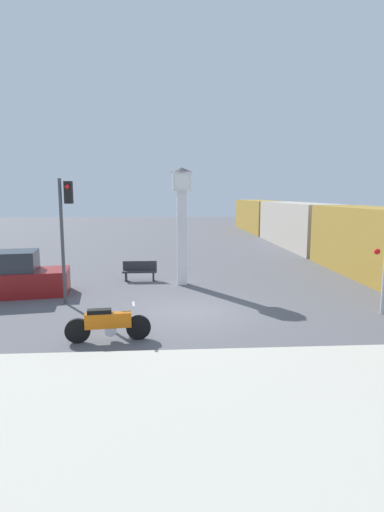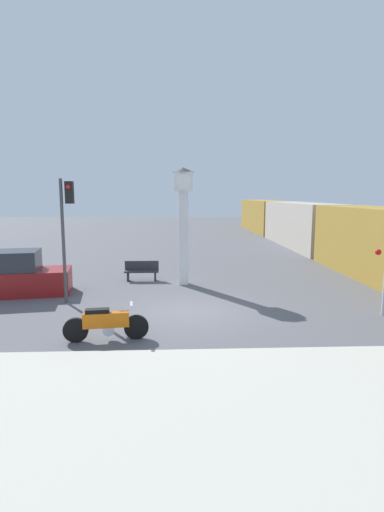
# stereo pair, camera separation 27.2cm
# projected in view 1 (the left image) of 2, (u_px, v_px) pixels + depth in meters

# --- Properties ---
(ground_plane) EXTENTS (120.00, 120.00, 0.00)m
(ground_plane) POSITION_uv_depth(u_px,v_px,m) (190.00, 312.00, 13.82)
(ground_plane) COLOR #56565B
(sidewalk_strip) EXTENTS (36.00, 6.00, 0.10)m
(sidewalk_strip) POSITION_uv_depth(u_px,v_px,m) (211.00, 414.00, 7.29)
(sidewalk_strip) COLOR #BCB7A8
(sidewalk_strip) RESTS_ON ground_plane
(motorcycle) EXTENTS (2.34, 0.53, 1.03)m
(motorcycle) POSITION_uv_depth(u_px,v_px,m) (108.00, 324.00, 11.01)
(motorcycle) COLOR black
(motorcycle) RESTS_ON ground_plane
(clock_tower) EXTENTS (0.96, 0.96, 5.20)m
(clock_tower) POSITION_uv_depth(u_px,v_px,m) (182.00, 209.00, 17.63)
(clock_tower) COLOR white
(clock_tower) RESTS_ON ground_plane
(freight_train) EXTENTS (2.80, 39.67, 3.40)m
(freight_train) POSITION_uv_depth(u_px,v_px,m) (297.00, 224.00, 31.50)
(freight_train) COLOR olive
(freight_train) RESTS_ON ground_plane
(traffic_light) EXTENTS (0.50, 0.35, 4.60)m
(traffic_light) POSITION_uv_depth(u_px,v_px,m) (65.00, 219.00, 14.46)
(traffic_light) COLOR #47474C
(traffic_light) RESTS_ON ground_plane
(bench) EXTENTS (1.60, 0.44, 0.92)m
(bench) POSITION_uv_depth(u_px,v_px,m) (140.00, 270.00, 18.80)
(bench) COLOR #2D2D33
(bench) RESTS_ON ground_plane
(parked_car) EXTENTS (4.43, 2.43, 1.80)m
(parked_car) POSITION_uv_depth(u_px,v_px,m) (12.00, 277.00, 16.03)
(parked_car) COLOR maroon
(parked_car) RESTS_ON ground_plane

